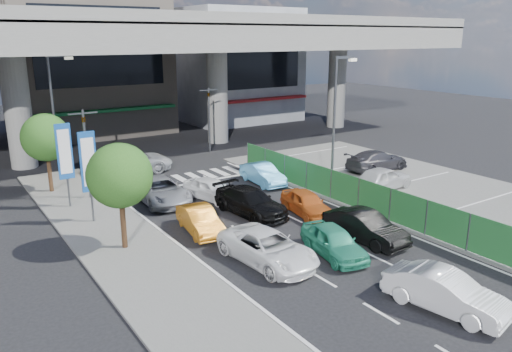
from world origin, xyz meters
TOP-DOWN VIEW (x-y plane):
  - ground at (0.00, 0.00)m, footprint 120.00×120.00m
  - parking_lot at (11.00, 2.00)m, footprint 12.00×28.00m
  - sidewalk_left at (-7.00, 4.00)m, footprint 4.00×30.00m
  - fence_run at (5.30, 1.00)m, footprint 0.16×22.00m
  - expressway at (0.00, 22.00)m, footprint 64.00×14.00m
  - building_center at (0.00, 32.97)m, footprint 14.00×10.90m
  - building_east at (16.00, 31.97)m, footprint 12.00×10.90m
  - traffic_light_left at (-6.20, 12.00)m, footprint 1.60×1.24m
  - traffic_light_right at (5.50, 19.00)m, footprint 1.60×1.24m
  - street_lamp_right at (7.17, 6.00)m, footprint 1.65×0.22m
  - street_lamp_left at (-6.33, 18.00)m, footprint 1.65×0.22m
  - signboard_near at (-7.20, 7.99)m, footprint 0.80×0.14m
  - signboard_far at (-7.60, 10.99)m, footprint 0.80×0.14m
  - tree_near at (-7.00, 4.00)m, footprint 2.80×2.80m
  - tree_far at (-7.80, 14.50)m, footprint 2.80×2.80m
  - hatch_white_back_mid at (0.36, -7.04)m, footprint 2.28×4.40m
  - sedan_white_mid_left at (-2.52, -0.60)m, footprint 2.62×4.98m
  - taxi_teal_mid at (0.24, -1.60)m, footprint 2.25×4.05m
  - hatch_black_mid_right at (2.51, -1.22)m, footprint 1.72×4.27m
  - taxi_orange_left at (-3.29, 3.95)m, footprint 1.83×3.90m
  - sedan_black_mid at (0.10, 4.69)m, footprint 2.40×4.92m
  - taxi_orange_right at (2.55, 3.05)m, footprint 2.10×3.93m
  - wagon_silver_front_left at (-3.02, 9.27)m, footprint 2.45×5.04m
  - sedan_white_front_mid at (-0.43, 8.01)m, footprint 2.42×4.01m
  - kei_truck_front_right at (3.85, 9.01)m, footprint 1.65×4.01m
  - crossing_wagon_silver at (-2.04, 16.40)m, footprint 5.93×3.63m
  - parked_sedan_white at (9.08, 3.74)m, footprint 4.40×2.16m
  - parked_sedan_dgrey at (12.27, 7.16)m, footprint 4.86×2.07m
  - traffic_cone at (7.47, 3.82)m, footprint 0.43×0.43m

SIDE VIEW (x-z plane):
  - ground at x=0.00m, z-range 0.00..0.00m
  - parking_lot at x=11.00m, z-range 0.00..0.06m
  - sidewalk_left at x=-7.00m, z-range 0.00..0.12m
  - traffic_cone at x=7.47m, z-range 0.06..0.82m
  - taxi_orange_left at x=-3.29m, z-range 0.00..1.24m
  - taxi_orange_right at x=2.55m, z-range 0.00..1.27m
  - sedan_white_front_mid at x=-0.43m, z-range 0.00..1.28m
  - kei_truck_front_right at x=3.85m, z-range 0.00..1.29m
  - taxi_teal_mid at x=0.24m, z-range 0.00..1.30m
  - sedan_white_mid_left at x=-2.52m, z-range 0.00..1.34m
  - hatch_white_back_mid at x=0.36m, z-range 0.00..1.38m
  - hatch_black_mid_right at x=2.51m, z-range 0.00..1.38m
  - sedan_black_mid at x=0.10m, z-range 0.00..1.38m
  - wagon_silver_front_left at x=-3.02m, z-range 0.00..1.38m
  - parked_sedan_dgrey at x=12.27m, z-range 0.06..1.46m
  - crossing_wagon_silver at x=-2.04m, z-range 0.00..1.53m
  - parked_sedan_white at x=9.08m, z-range 0.06..1.51m
  - fence_run at x=5.30m, z-range 0.00..1.80m
  - signboard_near at x=-7.20m, z-range 0.71..5.41m
  - signboard_far at x=-7.60m, z-range 0.71..5.41m
  - tree_near at x=-7.00m, z-range 0.99..5.79m
  - tree_far at x=-7.80m, z-range 0.99..5.79m
  - traffic_light_left at x=-6.20m, z-range 1.34..6.54m
  - traffic_light_right at x=5.50m, z-range 1.34..6.54m
  - street_lamp_right at x=7.17m, z-range 0.77..8.77m
  - street_lamp_left at x=-6.33m, z-range 0.77..8.77m
  - building_east at x=16.00m, z-range -0.01..11.99m
  - building_center at x=0.00m, z-range -0.01..14.99m
  - expressway at x=0.00m, z-range 3.39..14.14m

